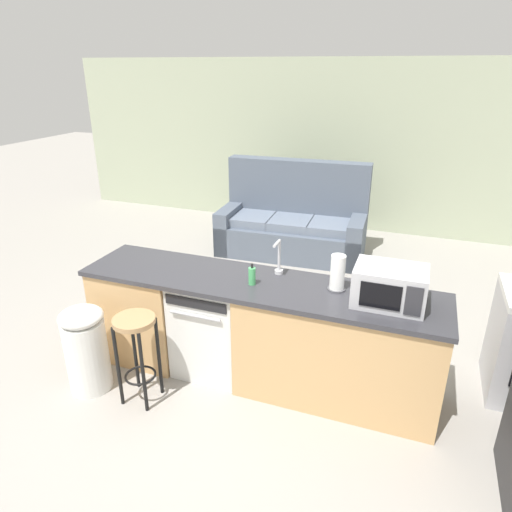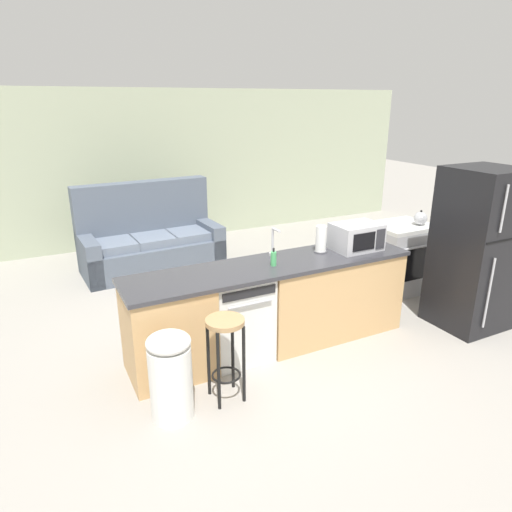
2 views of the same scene
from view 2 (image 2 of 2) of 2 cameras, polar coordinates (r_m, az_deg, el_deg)
ground_plane at (r=4.76m, az=0.39°, el=-11.48°), size 24.00×24.00×0.00m
wall_back at (r=8.22m, az=-11.43°, el=10.84°), size 10.00×0.06×2.60m
kitchen_counter at (r=4.66m, az=3.04°, el=-6.34°), size 2.94×0.66×0.90m
dishwasher at (r=4.46m, az=-2.47°, el=-7.55°), size 0.58×0.61×0.84m
stove_range at (r=6.27m, az=17.45°, el=-0.14°), size 0.76×0.68×0.90m
refrigerator at (r=5.46m, az=25.80°, el=0.74°), size 0.72×0.73×1.76m
microwave at (r=4.93m, az=12.44°, el=2.38°), size 0.50×0.37×0.28m
sink_faucet at (r=4.61m, az=2.18°, el=1.55°), size 0.07×0.17×0.30m
paper_towel_roll at (r=4.78m, az=8.12°, el=2.07°), size 0.14×0.14×0.28m
soap_bottle at (r=4.36m, az=2.21°, el=-0.30°), size 0.06×0.06×0.18m
kettle at (r=6.16m, az=19.88°, el=4.45°), size 0.21×0.17×0.19m
bar_stool at (r=3.80m, az=-3.84°, el=-10.66°), size 0.32×0.32×0.74m
trash_bin at (r=3.73m, az=-10.63°, el=-14.40°), size 0.35×0.35×0.74m
couch at (r=7.00m, az=-13.15°, el=1.71°), size 2.04×1.00×1.27m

